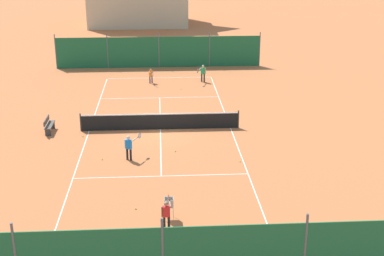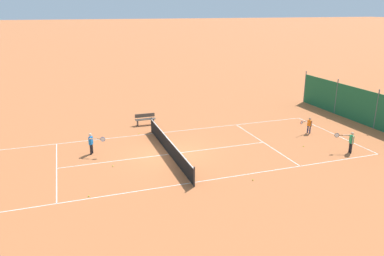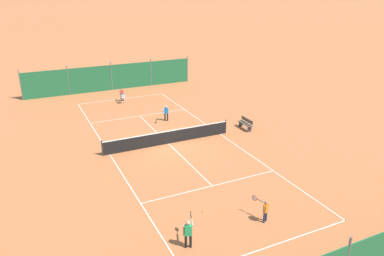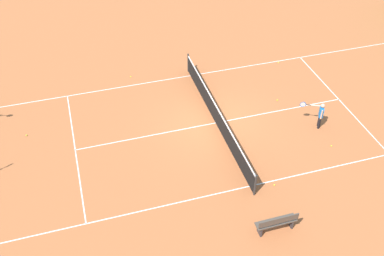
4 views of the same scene
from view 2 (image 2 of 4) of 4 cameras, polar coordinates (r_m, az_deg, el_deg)
ground_plane at (r=22.57m, az=-3.51°, el=-4.01°), size 600.00×600.00×0.00m
court_line_markings at (r=22.56m, az=-3.51°, el=-4.00°), size 8.25×23.85×0.01m
tennis_net at (r=22.38m, az=-3.53°, el=-2.82°), size 9.18×0.08×1.06m
windscreen_fence_far at (r=30.01m, az=26.27°, el=2.32°), size 17.28×0.08×2.90m
player_near_baseline at (r=24.45m, az=23.01°, el=-1.79°), size 0.73×0.99×1.32m
player_far_service at (r=27.28m, az=17.38°, el=0.55°), size 0.37×0.99×1.12m
player_near_service at (r=23.10m, az=-15.06°, el=-2.08°), size 0.81×0.94×1.30m
tennis_ball_by_net_left at (r=19.46m, az=9.27°, el=-7.81°), size 0.07×0.07×0.07m
tennis_ball_by_net_right at (r=21.26m, az=-11.96°, el=-5.70°), size 0.07×0.07×0.07m
tennis_ball_alley_right at (r=24.72m, az=16.63°, el=-2.69°), size 0.07×0.07×0.07m
tennis_ball_mid_court at (r=18.31m, az=-15.46°, el=-9.99°), size 0.07×0.07×0.07m
tennis_ball_far_corner at (r=26.33m, az=-8.07°, el=-0.84°), size 0.07×0.07×0.07m
tennis_ball_alley_left at (r=24.65m, az=-15.04°, el=-2.61°), size 0.07×0.07×0.07m
courtside_bench at (r=28.25m, az=-7.14°, el=1.37°), size 0.36×1.50×0.84m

